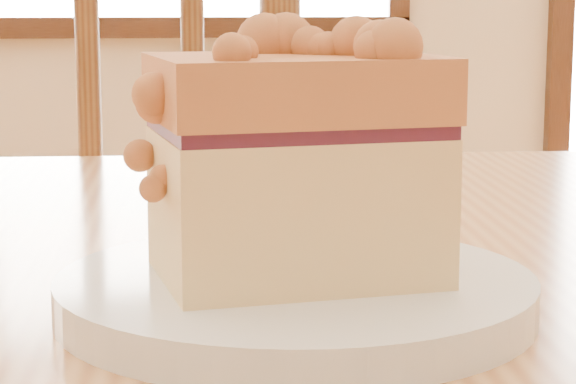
# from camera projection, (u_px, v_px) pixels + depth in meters

# --- Properties ---
(cafe_chair_main) EXTENTS (0.56, 0.56, 1.00)m
(cafe_chair_main) POSITION_uv_depth(u_px,v_px,m) (64.00, 351.00, 1.19)
(cafe_chair_main) COLOR brown
(cafe_chair_main) RESTS_ON ground
(plate) EXTENTS (0.20, 0.20, 0.02)m
(plate) POSITION_uv_depth(u_px,v_px,m) (295.00, 296.00, 0.46)
(plate) COLOR white
(plate) RESTS_ON cafe_table_main
(cake_slice) EXTENTS (0.13, 0.10, 0.11)m
(cake_slice) POSITION_uv_depth(u_px,v_px,m) (292.00, 155.00, 0.45)
(cake_slice) COLOR tan
(cake_slice) RESTS_ON plate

